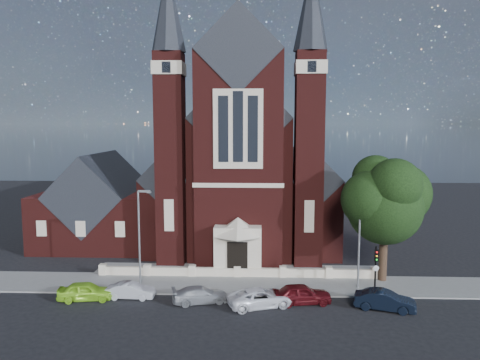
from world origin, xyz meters
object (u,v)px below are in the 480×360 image
object	(u,v)px
car_silver_b	(200,295)
car_navy	(385,300)
parish_hall	(101,208)
car_lime_van	(86,291)
street_lamp_right	(361,234)
car_dark_red	(302,294)
car_silver_a	(131,291)
street_lamp_left	(140,232)
street_tree	(387,202)
car_white_suv	(261,298)
church	(244,168)
traffic_signal	(376,264)

from	to	relation	value
car_silver_b	car_navy	size ratio (longest dim) A/B	0.98
parish_hall	car_lime_van	bearing A→B (deg)	-75.02
street_lamp_right	car_dark_red	bearing A→B (deg)	-146.05
car_silver_a	car_dark_red	xyz separation A→B (m)	(13.14, -0.56, 0.14)
car_lime_van	parish_hall	bearing A→B (deg)	6.31
car_dark_red	street_lamp_left	bearing A→B (deg)	67.24
parish_hall	car_silver_b	world-z (taller)	parish_hall
street_tree	car_lime_van	xyz separation A→B (m)	(-23.97, -5.01, -6.25)
car_silver_b	car_navy	xyz separation A→B (m)	(13.57, -0.83, 0.10)
parish_hall	car_navy	size ratio (longest dim) A/B	2.82
parish_hall	car_lime_van	world-z (taller)	parish_hall
street_tree	car_silver_b	xyz separation A→B (m)	(-15.13, -5.18, -6.34)
street_lamp_left	car_white_suv	size ratio (longest dim) A/B	1.64
car_silver_a	car_white_suv	world-z (taller)	car_white_suv
parish_hall	street_lamp_left	size ratio (longest dim) A/B	1.51
parish_hall	street_lamp_right	size ratio (longest dim) A/B	1.51
church	car_navy	distance (m)	26.80
parish_hall	street_tree	xyz separation A→B (m)	(28.60, -12.29, 2.95)
church	traffic_signal	size ratio (longest dim) A/B	8.72
street_tree	car_silver_b	distance (m)	17.20
traffic_signal	car_silver_a	xyz separation A→B (m)	(-19.03, -1.22, -1.97)
street_tree	car_white_suv	world-z (taller)	street_tree
car_white_suv	parish_hall	bearing A→B (deg)	26.15
street_lamp_left	car_lime_van	bearing A→B (deg)	-136.34
street_lamp_left	street_lamp_right	size ratio (longest dim) A/B	1.00
parish_hall	street_lamp_left	xyz separation A→B (m)	(8.09, -14.00, 0.59)
street_lamp_left	car_silver_b	xyz separation A→B (m)	(5.38, -3.47, -3.98)
street_lamp_right	car_silver_a	size ratio (longest dim) A/B	2.17
parish_hall	traffic_signal	world-z (taller)	parish_hall
car_silver_a	car_white_suv	distance (m)	10.12
car_lime_van	street_tree	bearing A→B (deg)	-86.87
parish_hall	car_dark_red	xyz separation A→B (m)	(21.11, -17.35, -3.25)
car_lime_van	car_silver_a	bearing A→B (deg)	-90.04
street_lamp_right	car_lime_van	xyz separation A→B (m)	(-21.46, -3.30, -3.89)
car_silver_b	car_navy	world-z (taller)	car_navy
street_lamp_left	traffic_signal	size ratio (longest dim) A/B	2.02
parish_hall	church	bearing A→B (deg)	17.16
car_white_suv	car_navy	world-z (taller)	car_navy
parish_hall	car_navy	bearing A→B (deg)	-34.09
church	car_lime_van	bearing A→B (deg)	-117.07
street_lamp_left	traffic_signal	distance (m)	19.08
parish_hall	car_white_suv	size ratio (longest dim) A/B	2.48
traffic_signal	car_lime_van	distance (m)	22.51
street_lamp_left	street_lamp_right	bearing A→B (deg)	0.00
church	street_lamp_left	world-z (taller)	church
car_silver_a	car_dark_red	distance (m)	13.16
street_lamp_left	car_navy	xyz separation A→B (m)	(18.95, -4.30, -3.88)
street_lamp_left	car_silver_b	distance (m)	7.54
street_lamp_right	parish_hall	bearing A→B (deg)	151.78
parish_hall	car_dark_red	world-z (taller)	parish_hall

